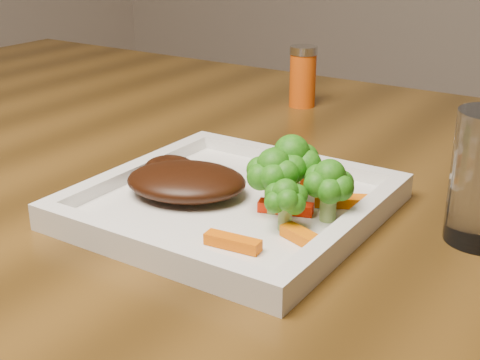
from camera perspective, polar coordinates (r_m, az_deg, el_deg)
The scene contains 12 objects.
plate at distance 0.66m, azimuth -0.73°, elevation -2.34°, with size 0.27×0.27×0.01m, color white.
steak at distance 0.67m, azimuth -4.60°, elevation -0.10°, with size 0.12×0.09×0.03m, color black.
broccoli_0 at distance 0.64m, azimuth 4.39°, elevation 0.89°, with size 0.06×0.06×0.07m, color #276911, non-canonical shape.
broccoli_1 at distance 0.61m, azimuth 7.61°, elevation -0.62°, with size 0.05×0.05×0.06m, color #267914, non-canonical shape.
broccoli_2 at distance 0.59m, azimuth 3.90°, elevation -1.62°, with size 0.04×0.04×0.06m, color #106011, non-canonical shape.
broccoli_3 at distance 0.62m, azimuth 2.86°, elevation -0.08°, with size 0.06×0.06×0.06m, color #156A11, non-canonical shape.
carrot_0 at distance 0.56m, azimuth -0.63°, elevation -5.32°, with size 0.05×0.01×0.01m, color #D75A03.
carrot_1 at distance 0.57m, azimuth 5.66°, elevation -5.01°, with size 0.05×0.01×0.01m, color #DA6203.
carrot_3 at distance 0.65m, azimuth 9.15°, elevation -1.79°, with size 0.06×0.02×0.01m, color #EE6703.
carrot_4 at distance 0.69m, azimuth 4.46°, elevation -0.09°, with size 0.06×0.02×0.01m, color #C83703.
carrot_6 at distance 0.63m, azimuth 3.91°, elevation -2.35°, with size 0.05×0.01×0.01m, color red.
spice_shaker at distance 1.03m, azimuth 5.38°, elevation 8.78°, with size 0.04×0.04×0.09m, color #C8480B.
Camera 1 is at (0.41, -0.66, 1.02)m, focal length 50.00 mm.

